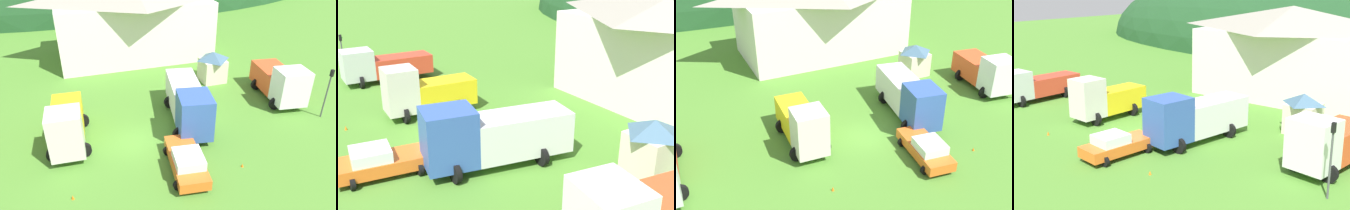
% 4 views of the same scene
% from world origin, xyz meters
% --- Properties ---
extents(ground_plane, '(200.00, 200.00, 0.00)m').
position_xyz_m(ground_plane, '(0.00, 0.00, 0.00)').
color(ground_plane, '#4C842D').
extents(play_shed_cream, '(2.53, 2.53, 3.11)m').
position_xyz_m(play_shed_cream, '(9.88, 8.17, 1.60)').
color(play_shed_cream, beige).
rests_on(play_shed_cream, ground).
extents(tow_truck_silver, '(3.42, 8.02, 3.16)m').
position_xyz_m(tow_truck_silver, '(-14.60, 1.02, 1.60)').
color(tow_truck_silver, silver).
rests_on(tow_truck_silver, ground).
extents(flatbed_truck_yellow, '(3.24, 6.66, 3.73)m').
position_xyz_m(flatbed_truck_yellow, '(-4.71, 1.17, 1.80)').
color(flatbed_truck_yellow, silver).
rests_on(flatbed_truck_yellow, ground).
extents(box_truck_blue, '(4.01, 8.53, 3.68)m').
position_xyz_m(box_truck_blue, '(4.58, 1.40, 1.88)').
color(box_truck_blue, '#3356AD').
rests_on(box_truck_blue, ground).
extents(service_pickup_orange, '(2.82, 5.26, 1.66)m').
position_xyz_m(service_pickup_orange, '(2.38, -4.10, 0.83)').
color(service_pickup_orange, orange).
rests_on(service_pickup_orange, ground).
extents(traffic_light_west, '(0.20, 0.32, 4.24)m').
position_xyz_m(traffic_light_west, '(-17.04, -1.76, 2.59)').
color(traffic_light_west, '#4C4C51').
rests_on(traffic_light_west, ground).
extents(traffic_cone_near_pickup, '(0.36, 0.36, 0.59)m').
position_xyz_m(traffic_cone_near_pickup, '(-4.87, -4.40, 0.00)').
color(traffic_cone_near_pickup, orange).
rests_on(traffic_cone_near_pickup, ground).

